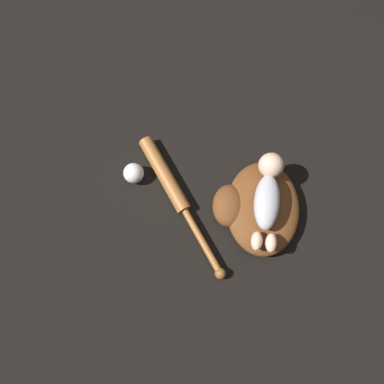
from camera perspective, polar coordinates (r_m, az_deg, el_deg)
name	(u,v)px	position (r m, az deg, el deg)	size (l,w,h in m)	color
ground_plane	(261,205)	(1.48, 10.42, -1.89)	(6.00, 6.00, 0.00)	black
baseball_glove	(258,208)	(1.43, 9.98, -2.35)	(0.37, 0.33, 0.09)	brown
baby_figure	(269,193)	(1.36, 11.60, -0.20)	(0.36, 0.11, 0.09)	#B2B2B7
baseball_bat	(172,188)	(1.45, -3.07, 0.64)	(0.54, 0.37, 0.06)	#9E602D
baseball	(134,173)	(1.47, -8.88, 2.85)	(0.08, 0.08, 0.08)	white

